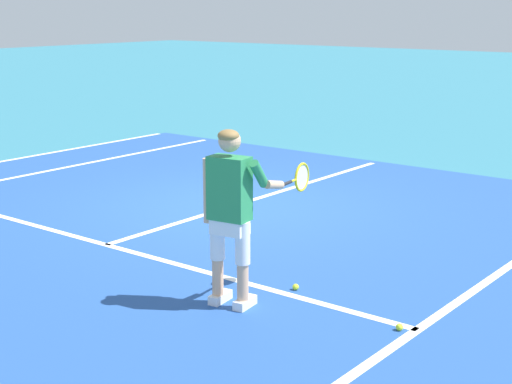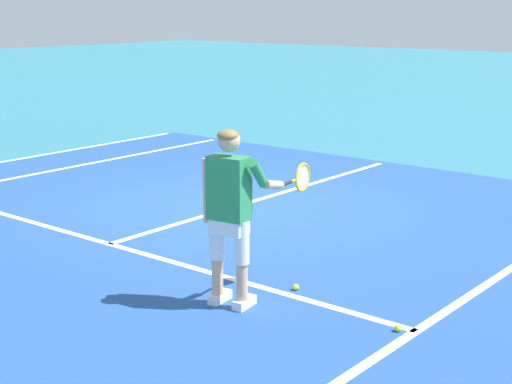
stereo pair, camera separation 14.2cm
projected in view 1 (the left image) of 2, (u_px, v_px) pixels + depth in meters
ground_plane at (235, 206)px, 11.27m from camera, size 80.00×80.00×0.00m
court_inner_surface at (188, 220)px, 10.52m from camera, size 10.98×10.32×0.00m
line_service at (106, 245)px, 9.41m from camera, size 8.23×0.10×0.01m
line_centre_service at (267, 195)px, 11.86m from camera, size 0.10×6.40×0.01m
line_singles_left at (6, 179)px, 12.98m from camera, size 0.10×9.92×0.01m
line_singles_right at (481, 285)px, 8.05m from camera, size 0.10×9.92×0.01m
tennis_player at (232, 206)px, 7.30m from camera, size 0.60×1.17×1.71m
tennis_ball_near_feet at (296, 287)px, 7.92m from camera, size 0.07×0.07×0.07m
tennis_ball_by_baseline at (399, 327)px, 6.93m from camera, size 0.07×0.07×0.07m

